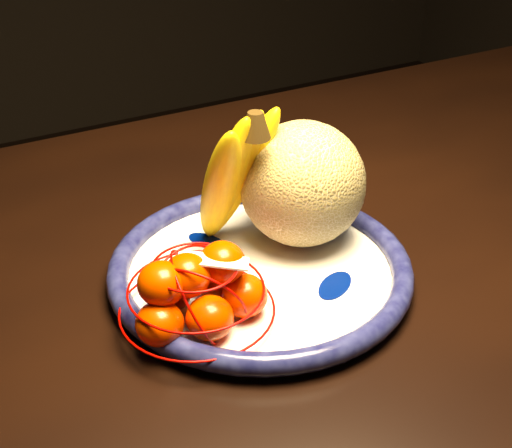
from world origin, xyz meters
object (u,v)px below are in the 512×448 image
dining_table (395,271)px  mandarin_bag (197,292)px  fruit_bowl (260,269)px  banana_bunch (230,172)px  cantaloupe (302,184)px

dining_table → mandarin_bag: mandarin_bag is taller
dining_table → fruit_bowl: bearing=-172.8°
fruit_bowl → banana_bunch: size_ratio=1.78×
banana_bunch → mandarin_bag: size_ratio=1.07×
fruit_bowl → mandarin_bag: size_ratio=1.90×
banana_bunch → mandarin_bag: 0.16m
banana_bunch → dining_table: bearing=-32.9°
dining_table → cantaloupe: size_ratio=10.52×
fruit_bowl → banana_bunch: (-0.01, 0.06, 0.10)m
cantaloupe → fruit_bowl: bearing=-154.5°
dining_table → cantaloupe: cantaloupe is taller
mandarin_bag → fruit_bowl: bearing=24.8°
dining_table → mandarin_bag: 0.36m
cantaloupe → banana_bunch: banana_bunch is taller
fruit_bowl → dining_table: bearing=6.9°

